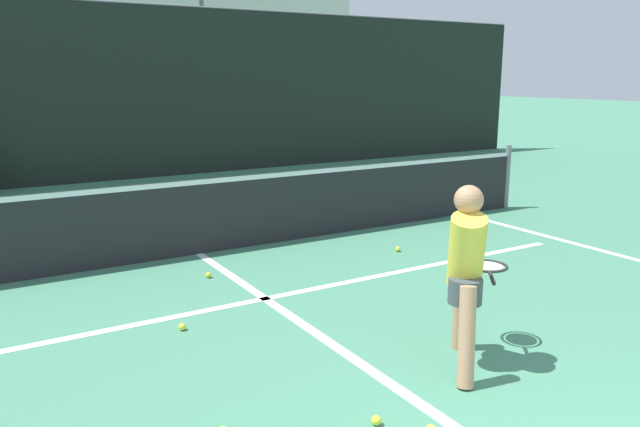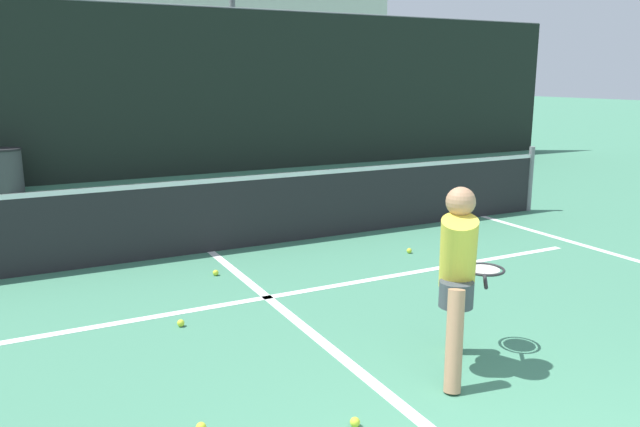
% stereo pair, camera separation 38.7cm
% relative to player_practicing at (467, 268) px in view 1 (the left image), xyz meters
% --- Properties ---
extents(court_service_line, '(8.25, 0.10, 0.01)m').
position_rel_player_practicing_xyz_m(court_service_line, '(-0.70, 2.09, -0.77)').
color(court_service_line, white).
rests_on(court_service_line, ground).
extents(court_center_mark, '(0.10, 5.68, 0.01)m').
position_rel_player_practicing_xyz_m(court_center_mark, '(-0.70, 1.15, -0.77)').
color(court_center_mark, white).
rests_on(court_center_mark, ground).
extents(court_sideline_right, '(0.10, 6.68, 0.01)m').
position_rel_player_practicing_xyz_m(court_sideline_right, '(3.81, 1.15, -0.77)').
color(court_sideline_right, white).
rests_on(court_sideline_right, ground).
extents(net, '(11.09, 0.09, 1.07)m').
position_rel_player_practicing_xyz_m(net, '(-0.70, 3.99, -0.27)').
color(net, slate).
rests_on(net, ground).
extents(fence_back, '(24.00, 0.06, 3.70)m').
position_rel_player_practicing_xyz_m(fence_back, '(-0.70, 10.36, 1.07)').
color(fence_back, black).
rests_on(fence_back, ground).
extents(player_practicing, '(1.05, 0.87, 1.42)m').
position_rel_player_practicing_xyz_m(player_practicing, '(0.00, 0.00, 0.00)').
color(player_practicing, tan).
rests_on(player_practicing, ground).
extents(tennis_ball_scattered_3, '(0.07, 0.07, 0.07)m').
position_rel_player_practicing_xyz_m(tennis_ball_scattered_3, '(-1.68, 1.75, -0.74)').
color(tennis_ball_scattered_3, '#D1E033').
rests_on(tennis_ball_scattered_3, ground).
extents(tennis_ball_scattered_6, '(0.07, 0.07, 0.07)m').
position_rel_player_practicing_xyz_m(tennis_ball_scattered_6, '(1.53, 2.77, -0.74)').
color(tennis_ball_scattered_6, '#D1E033').
rests_on(tennis_ball_scattered_6, ground).
extents(tennis_ball_scattered_7, '(0.07, 0.07, 0.07)m').
position_rel_player_practicing_xyz_m(tennis_ball_scattered_7, '(-1.12, -0.39, -0.74)').
color(tennis_ball_scattered_7, '#D1E033').
rests_on(tennis_ball_scattered_7, ground).
extents(tennis_ball_scattered_10, '(0.07, 0.07, 0.07)m').
position_rel_player_practicing_xyz_m(tennis_ball_scattered_10, '(-0.95, 3.02, -0.74)').
color(tennis_ball_scattered_10, '#D1E033').
rests_on(tennis_ball_scattered_10, ground).
extents(building_far, '(36.00, 2.40, 6.84)m').
position_rel_player_practicing_xyz_m(building_far, '(-0.70, 28.85, 2.64)').
color(building_far, beige).
rests_on(building_far, ground).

